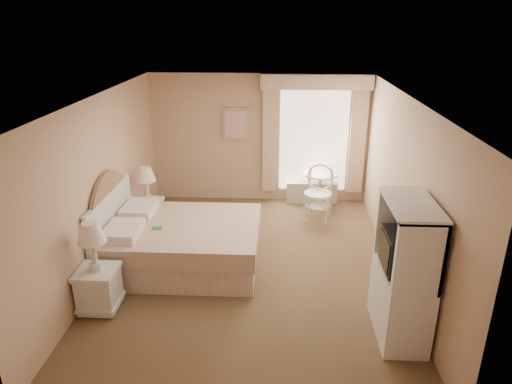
# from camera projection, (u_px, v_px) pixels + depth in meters

# --- Properties ---
(room) EXTENTS (4.21, 5.51, 2.51)m
(room) POSITION_uv_depth(u_px,v_px,m) (250.00, 189.00, 6.29)
(room) COLOR brown
(room) RESTS_ON ground
(window) EXTENTS (2.05, 0.22, 2.51)m
(window) POSITION_uv_depth(u_px,v_px,m) (314.00, 136.00, 8.68)
(window) COLOR white
(window) RESTS_ON room
(framed_art) EXTENTS (0.52, 0.04, 0.62)m
(framed_art) POSITION_uv_depth(u_px,v_px,m) (236.00, 124.00, 8.73)
(framed_art) COLOR tan
(framed_art) RESTS_ON room
(bed) EXTENTS (2.22, 1.74, 1.54)m
(bed) POSITION_uv_depth(u_px,v_px,m) (176.00, 242.00, 6.73)
(bed) COLOR tan
(bed) RESTS_ON room
(nightstand_near) EXTENTS (0.49, 0.49, 1.18)m
(nightstand_near) POSITION_uv_depth(u_px,v_px,m) (97.00, 278.00, 5.66)
(nightstand_near) COLOR white
(nightstand_near) RESTS_ON room
(nightstand_far) EXTENTS (0.46, 0.46, 1.11)m
(nightstand_far) POSITION_uv_depth(u_px,v_px,m) (149.00, 207.00, 7.84)
(nightstand_far) COLOR white
(nightstand_far) RESTS_ON room
(round_table) EXTENTS (0.66, 0.66, 0.70)m
(round_table) POSITION_uv_depth(u_px,v_px,m) (320.00, 184.00, 8.76)
(round_table) COLOR silver
(round_table) RESTS_ON room
(cafe_chair) EXTENTS (0.60, 0.60, 1.02)m
(cafe_chair) POSITION_uv_depth(u_px,v_px,m) (319.00, 189.00, 8.18)
(cafe_chair) COLOR silver
(cafe_chair) RESTS_ON room
(armoire) EXTENTS (0.50, 1.00, 1.66)m
(armoire) POSITION_uv_depth(u_px,v_px,m) (403.00, 281.00, 5.15)
(armoire) COLOR white
(armoire) RESTS_ON room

